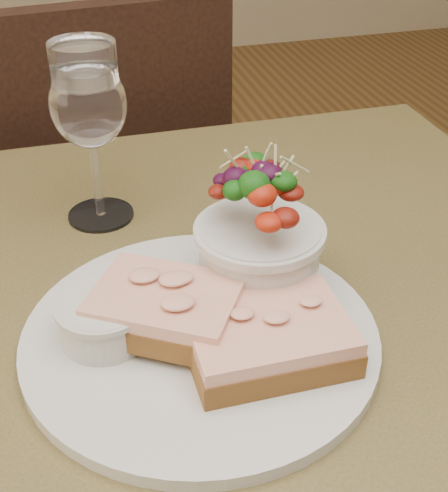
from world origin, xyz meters
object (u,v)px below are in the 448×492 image
object	(u,v)px
sandwich_back	(166,308)
wine_glass	(89,109)
chair_far	(96,297)
sandwich_front	(268,337)
cafe_table	(214,405)
ramekin	(103,319)
salad_bowl	(260,228)
dinner_plate	(200,337)

from	to	relation	value
sandwich_back	wine_glass	size ratio (longest dim) A/B	0.82
chair_far	sandwich_front	world-z (taller)	chair_far
chair_far	sandwich_back	distance (m)	0.83
sandwich_front	wine_glass	xyz separation A→B (m)	(-0.10, 0.26, 0.09)
cafe_table	sandwich_back	distance (m)	0.14
ramekin	sandwich_back	bearing A→B (deg)	-5.82
sandwich_back	salad_bowl	bearing A→B (deg)	56.18
sandwich_front	chair_far	bearing A→B (deg)	97.69
ramekin	chair_far	bearing A→B (deg)	87.86
salad_bowl	wine_glass	bearing A→B (deg)	124.26
chair_far	sandwich_front	xyz separation A→B (m)	(0.10, -0.72, 0.49)
salad_bowl	sandwich_back	bearing A→B (deg)	-156.26
cafe_table	sandwich_front	xyz separation A→B (m)	(0.03, -0.06, 0.13)
sandwich_front	sandwich_back	size ratio (longest dim) A/B	0.87
chair_far	sandwich_back	bearing A→B (deg)	85.94
ramekin	dinner_plate	bearing A→B (deg)	-10.10
cafe_table	sandwich_front	bearing A→B (deg)	-65.50
dinner_plate	sandwich_front	xyz separation A→B (m)	(0.04, -0.04, 0.02)
chair_far	dinner_plate	world-z (taller)	chair_far
sandwich_front	sandwich_back	world-z (taller)	sandwich_back
cafe_table	dinner_plate	xyz separation A→B (m)	(-0.02, -0.02, 0.11)
chair_far	sandwich_back	xyz separation A→B (m)	(0.03, -0.67, 0.49)
sandwich_front	wine_glass	world-z (taller)	wine_glass
sandwich_front	salad_bowl	xyz separation A→B (m)	(0.02, 0.09, 0.04)
ramekin	wine_glass	size ratio (longest dim) A/B	0.40
chair_far	dinner_plate	bearing A→B (deg)	88.09
chair_far	dinner_plate	size ratio (longest dim) A/B	3.06
ramekin	wine_glass	bearing A→B (deg)	84.04
dinner_plate	sandwich_front	bearing A→B (deg)	-42.06
sandwich_back	ramekin	world-z (taller)	sandwich_back
chair_far	ramekin	size ratio (longest dim) A/B	12.86
sandwich_front	salad_bowl	distance (m)	0.10
cafe_table	salad_bowl	xyz separation A→B (m)	(0.05, 0.03, 0.17)
chair_far	wine_glass	size ratio (longest dim) A/B	5.14
sandwich_back	wine_glass	world-z (taller)	wine_glass
dinner_plate	salad_bowl	bearing A→B (deg)	36.53
sandwich_back	sandwich_front	bearing A→B (deg)	-2.15
dinner_plate	wine_glass	distance (m)	0.26
cafe_table	wine_glass	size ratio (longest dim) A/B	4.57
cafe_table	wine_glass	xyz separation A→B (m)	(-0.07, 0.20, 0.22)
cafe_table	chair_far	bearing A→B (deg)	95.82
chair_far	dinner_plate	distance (m)	0.83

